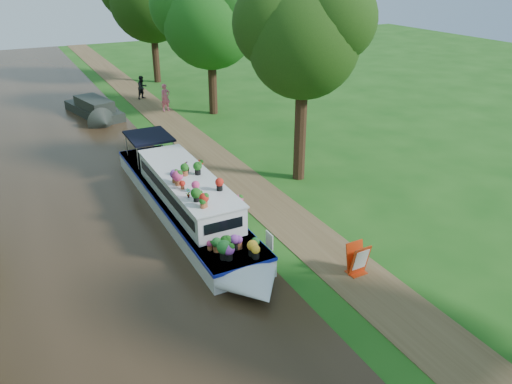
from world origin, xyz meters
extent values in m
plane|color=#1A4F13|center=(0.00, 0.00, 0.00)|extent=(100.00, 100.00, 0.00)
cube|color=black|center=(-6.00, 0.00, 0.01)|extent=(10.00, 100.00, 0.02)
cube|color=brown|center=(1.20, 0.00, 0.01)|extent=(2.20, 100.00, 0.03)
cube|color=silver|center=(-2.25, 2.34, 0.40)|extent=(2.20, 12.00, 0.75)
cube|color=#101C99|center=(-2.25, 2.34, 0.71)|extent=(2.24, 12.04, 0.12)
cube|color=silver|center=(-2.25, 1.54, 1.29)|extent=(1.80, 7.00, 1.05)
cube|color=silver|center=(-2.25, 1.54, 1.85)|extent=(1.90, 7.10, 0.06)
cube|color=black|center=(-1.34, 1.54, 1.37)|extent=(0.03, 6.40, 0.38)
cube|color=black|center=(-3.16, 1.54, 1.37)|extent=(0.03, 6.40, 0.38)
cube|color=black|center=(-2.25, 6.64, 1.92)|extent=(1.90, 2.40, 0.10)
cube|color=white|center=(-1.10, -3.06, 1.07)|extent=(0.04, 0.45, 0.55)
imported|color=#165015|center=(-2.88, -0.39, 2.06)|extent=(0.22, 0.18, 0.35)
imported|color=#165015|center=(-2.14, 1.82, 2.10)|extent=(0.31, 0.31, 0.44)
cylinder|color=black|center=(3.80, 3.00, 2.27)|extent=(0.56, 0.56, 4.55)
sphere|color=#15320C|center=(3.80, 3.00, 6.23)|extent=(4.80, 4.80, 4.80)
sphere|color=#15320C|center=(4.76, 2.28, 7.19)|extent=(3.60, 3.60, 3.60)
sphere|color=#15320C|center=(2.96, 3.84, 6.95)|extent=(3.84, 3.84, 3.84)
cylinder|color=black|center=(4.50, 15.00, 1.92)|extent=(0.56, 0.56, 3.85)
sphere|color=#165015|center=(4.50, 15.00, 5.95)|extent=(6.00, 6.00, 6.00)
sphere|color=#165015|center=(5.70, 14.10, 7.15)|extent=(4.50, 4.50, 4.50)
sphere|color=#165015|center=(3.45, 16.05, 6.85)|extent=(4.80, 4.80, 4.80)
cylinder|color=black|center=(4.00, 26.00, 2.10)|extent=(0.56, 0.56, 4.20)
sphere|color=#15320C|center=(4.00, 26.00, 6.51)|extent=(6.60, 6.60, 6.60)
cube|color=black|center=(-2.75, 18.21, 0.30)|extent=(3.01, 5.86, 0.56)
cube|color=black|center=(-2.75, 17.74, 0.91)|extent=(2.11, 3.50, 0.65)
cube|color=red|center=(1.30, -4.67, 0.05)|extent=(0.61, 0.50, 0.03)
cube|color=red|center=(1.30, -4.80, 0.57)|extent=(0.68, 0.29, 1.06)
cube|color=red|center=(1.30, -4.54, 0.57)|extent=(0.68, 0.29, 1.06)
cube|color=white|center=(1.30, -4.84, 0.62)|extent=(0.52, 0.19, 0.74)
imported|color=pink|center=(1.82, 16.94, 0.95)|extent=(0.73, 0.54, 1.84)
imported|color=black|center=(1.31, 20.86, 0.88)|extent=(1.02, 0.94, 1.69)
imported|color=#1D611D|center=(-0.60, 3.77, 0.20)|extent=(0.39, 0.34, 0.40)
camera|label=1|loc=(-7.96, -15.41, 9.41)|focal=35.00mm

